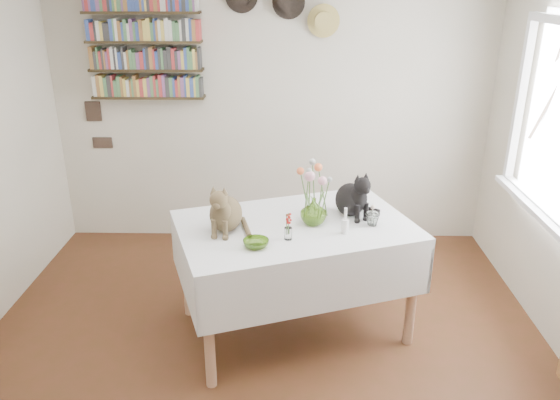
{
  "coord_description": "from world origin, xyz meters",
  "views": [
    {
      "loc": [
        0.18,
        -2.71,
        2.37
      ],
      "look_at": [
        0.11,
        0.57,
        1.05
      ],
      "focal_mm": 35.0,
      "sensor_mm": 36.0,
      "label": 1
    }
  ],
  "objects_px": {
    "tabby_cat": "(226,205)",
    "flower_vase": "(314,211)",
    "dining_table": "(295,251)",
    "black_cat": "(351,191)",
    "bookshelf_unit": "(145,46)"
  },
  "relations": [
    {
      "from": "tabby_cat",
      "to": "black_cat",
      "type": "bearing_deg",
      "value": 29.07
    },
    {
      "from": "dining_table",
      "to": "flower_vase",
      "type": "relative_size",
      "value": 9.65
    },
    {
      "from": "dining_table",
      "to": "flower_vase",
      "type": "bearing_deg",
      "value": 2.39
    },
    {
      "from": "dining_table",
      "to": "tabby_cat",
      "type": "distance_m",
      "value": 0.6
    },
    {
      "from": "dining_table",
      "to": "bookshelf_unit",
      "type": "distance_m",
      "value": 2.33
    },
    {
      "from": "dining_table",
      "to": "black_cat",
      "type": "bearing_deg",
      "value": 24.48
    },
    {
      "from": "tabby_cat",
      "to": "flower_vase",
      "type": "xyz_separation_m",
      "value": [
        0.58,
        0.1,
        -0.08
      ]
    },
    {
      "from": "tabby_cat",
      "to": "dining_table",
      "type": "bearing_deg",
      "value": 23.13
    },
    {
      "from": "black_cat",
      "to": "bookshelf_unit",
      "type": "relative_size",
      "value": 0.35
    },
    {
      "from": "flower_vase",
      "to": "bookshelf_unit",
      "type": "relative_size",
      "value": 0.19
    },
    {
      "from": "tabby_cat",
      "to": "bookshelf_unit",
      "type": "bearing_deg",
      "value": 129.42
    },
    {
      "from": "tabby_cat",
      "to": "bookshelf_unit",
      "type": "distance_m",
      "value": 1.99
    },
    {
      "from": "dining_table",
      "to": "flower_vase",
      "type": "xyz_separation_m",
      "value": [
        0.12,
        0.01,
        0.3
      ]
    },
    {
      "from": "dining_table",
      "to": "tabby_cat",
      "type": "relative_size",
      "value": 5.1
    },
    {
      "from": "black_cat",
      "to": "flower_vase",
      "type": "bearing_deg",
      "value": -177.43
    }
  ]
}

